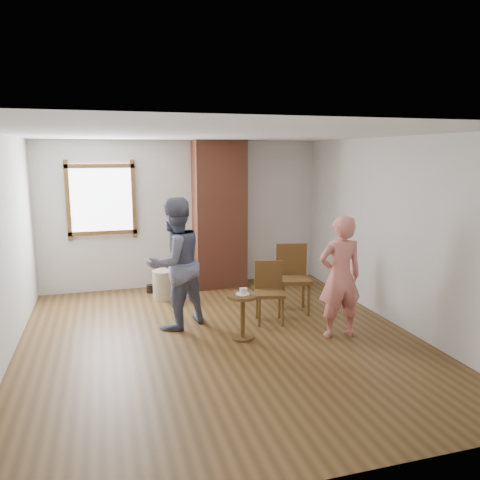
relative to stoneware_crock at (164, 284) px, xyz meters
The scene contains 12 objects.
ground 2.08m from the stoneware_crock, 76.64° to the right, with size 5.50×5.50×0.00m, color brown.
room_shell 2.15m from the stoneware_crock, 73.30° to the right, with size 5.04×5.52×2.62m.
brick_chimney 1.59m from the stoneware_crock, 24.60° to the left, with size 0.90×0.50×2.60m, color #9D5137.
stoneware_crock is the anchor object (origin of this frame).
dark_pot 0.47m from the stoneware_crock, 115.23° to the left, with size 0.14×0.14×0.14m, color black.
dining_chair_left 2.00m from the stoneware_crock, 48.64° to the right, with size 0.48×0.48×0.86m.
dining_chair_right 2.17m from the stoneware_crock, 32.50° to the right, with size 0.56×0.56×1.02m.
side_table 2.17m from the stoneware_crock, 69.49° to the right, with size 0.40×0.40×0.60m.
cake_plate 2.19m from the stoneware_crock, 69.49° to the right, with size 0.18×0.18×0.01m, color white.
cake_slice 2.20m from the stoneware_crock, 69.24° to the right, with size 0.08×0.07×0.06m, color silver.
man 1.49m from the stoneware_crock, 90.16° to the right, with size 0.87×0.68×1.80m, color #141637.
person_pink 3.08m from the stoneware_crock, 49.00° to the right, with size 0.59×0.38×1.61m, color #E67F73.
Camera 1 is at (-1.36, -5.52, 2.37)m, focal length 35.00 mm.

